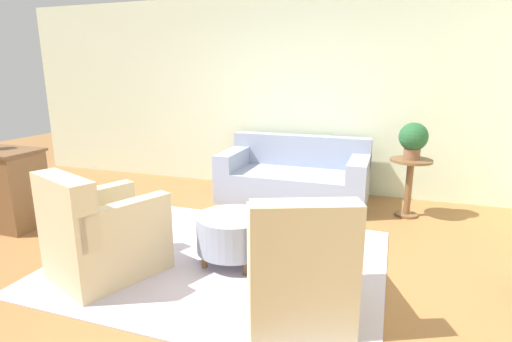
{
  "coord_description": "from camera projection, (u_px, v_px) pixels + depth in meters",
  "views": [
    {
      "loc": [
        1.42,
        -3.15,
        1.72
      ],
      "look_at": [
        0.15,
        0.55,
        0.75
      ],
      "focal_mm": 28.0,
      "sensor_mm": 36.0,
      "label": 1
    }
  ],
  "objects": [
    {
      "name": "armchair_right",
      "position": [
        297.0,
        268.0,
        2.86
      ],
      "size": [
        0.97,
        1.05,
        0.93
      ],
      "color": "#C6B289",
      "rests_on": "rug"
    },
    {
      "name": "ground_plane",
      "position": [
        222.0,
        260.0,
        3.75
      ],
      "size": [
        16.0,
        16.0,
        0.0
      ],
      "primitive_type": "plane",
      "color": "#996638"
    },
    {
      "name": "armchair_left",
      "position": [
        101.0,
        236.0,
        3.4
      ],
      "size": [
        0.97,
        1.05,
        0.93
      ],
      "color": "#C6B289",
      "rests_on": "rug"
    },
    {
      "name": "potted_plant_on_side_table",
      "position": [
        413.0,
        139.0,
        4.69
      ],
      "size": [
        0.33,
        0.33,
        0.44
      ],
      "color": "brown",
      "rests_on": "side_table"
    },
    {
      "name": "ottoman_table",
      "position": [
        233.0,
        233.0,
        3.65
      ],
      "size": [
        0.66,
        0.66,
        0.45
      ],
      "color": "#8E99B2",
      "rests_on": "rug"
    },
    {
      "name": "couch",
      "position": [
        294.0,
        178.0,
        5.48
      ],
      "size": [
        1.96,
        0.98,
        0.85
      ],
      "color": "#8E99B2",
      "rests_on": "ground_plane"
    },
    {
      "name": "rug",
      "position": [
        222.0,
        260.0,
        3.75
      ],
      "size": [
        2.94,
        2.38,
        0.01
      ],
      "color": "#BCB2C1",
      "rests_on": "ground_plane"
    },
    {
      "name": "wall_back",
      "position": [
        293.0,
        95.0,
        5.83
      ],
      "size": [
        9.16,
        0.12,
        2.8
      ],
      "color": "beige",
      "rests_on": "ground_plane"
    },
    {
      "name": "side_table",
      "position": [
        409.0,
        178.0,
        4.8
      ],
      "size": [
        0.49,
        0.49,
        0.71
      ],
      "color": "brown",
      "rests_on": "ground_plane"
    }
  ]
}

